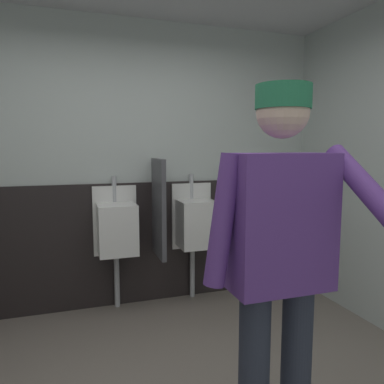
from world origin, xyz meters
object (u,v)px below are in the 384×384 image
person (280,252)px  soap_dispenser (249,162)px  urinal_middle (195,223)px  urinal_left (117,228)px

person → soap_dispenser: size_ratio=9.79×
urinal_middle → person: (-0.28, -1.96, 0.27)m
soap_dispenser → urinal_middle: bearing=-169.2°
person → soap_dispenser: 2.28m
urinal_middle → person: person is taller
person → soap_dispenser: bearing=66.5°
urinal_left → soap_dispenser: bearing=5.0°
person → urinal_middle: bearing=81.9°
urinal_middle → person: bearing=-98.1°
urinal_left → urinal_middle: size_ratio=1.00×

